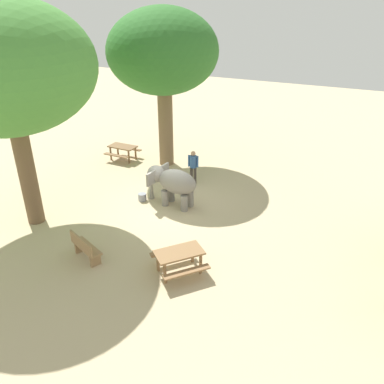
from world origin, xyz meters
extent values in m
plane|color=tan|center=(0.00, 0.00, 0.00)|extent=(60.00, 60.00, 0.00)
cylinder|color=gray|center=(0.19, 0.12, 0.35)|extent=(0.30, 0.30, 0.69)
cylinder|color=gray|center=(-0.29, 0.14, 0.35)|extent=(0.30, 0.30, 0.69)
cylinder|color=gray|center=(0.24, 1.07, 0.35)|extent=(0.30, 0.30, 0.69)
cylinder|color=gray|center=(-0.24, 1.10, 0.35)|extent=(0.30, 0.30, 0.69)
ellipsoid|color=gray|center=(-0.03, 0.61, 1.11)|extent=(0.96, 1.77, 1.04)
sphere|color=gray|center=(-0.07, -0.46, 1.24)|extent=(0.74, 0.74, 0.74)
cone|color=gray|center=(-0.09, -0.73, 0.58)|extent=(0.23, 0.23, 1.16)
cube|color=gray|center=(0.42, -0.37, 1.24)|extent=(0.60, 0.12, 0.55)
cube|color=gray|center=(-0.56, -0.32, 1.24)|extent=(0.60, 0.12, 0.55)
cylinder|color=#3F3833|center=(-2.36, 0.25, 0.41)|extent=(0.14, 0.14, 0.82)
cylinder|color=#3F3833|center=(-2.32, 0.08, 0.41)|extent=(0.14, 0.14, 0.82)
cylinder|color=#33598C|center=(-2.34, 0.17, 1.11)|extent=(0.32, 0.32, 0.58)
sphere|color=tan|center=(-2.34, 0.17, 1.51)|extent=(0.22, 0.22, 0.22)
cylinder|color=#33598C|center=(-2.38, 0.37, 1.12)|extent=(0.09, 0.09, 0.55)
cylinder|color=#33598C|center=(-2.30, -0.04, 1.12)|extent=(0.09, 0.09, 0.55)
cylinder|color=brown|center=(-3.94, -2.25, 2.08)|extent=(0.75, 0.75, 4.16)
ellipsoid|color=#2D6B28|center=(-3.94, -2.25, 5.70)|extent=(5.68, 5.21, 4.02)
cylinder|color=brown|center=(3.65, -3.72, 2.07)|extent=(0.64, 0.64, 4.14)
ellipsoid|color=#478C38|center=(3.65, -3.72, 5.85)|extent=(6.32, 5.79, 4.48)
cube|color=#9E7A51|center=(4.65, -0.24, 0.45)|extent=(0.86, 1.45, 0.06)
cube|color=#9E7A51|center=(4.81, -0.30, 0.68)|extent=(0.54, 1.33, 0.40)
cube|color=#9E7A51|center=(4.46, -0.73, 0.21)|extent=(0.37, 0.20, 0.42)
cube|color=#9E7A51|center=(4.83, 0.25, 0.21)|extent=(0.37, 0.20, 0.42)
cube|color=olive|center=(3.87, 2.85, 0.75)|extent=(1.67, 1.57, 0.06)
cylinder|color=olive|center=(4.54, 2.72, 0.36)|extent=(0.10, 0.10, 0.72)
cylinder|color=olive|center=(4.13, 2.23, 0.36)|extent=(0.10, 0.10, 0.72)
cylinder|color=olive|center=(3.61, 3.48, 0.36)|extent=(0.10, 0.10, 0.72)
cylinder|color=olive|center=(3.20, 2.98, 0.36)|extent=(0.10, 0.10, 0.72)
cube|color=olive|center=(4.26, 3.33, 0.44)|extent=(1.31, 1.13, 0.05)
cube|color=olive|center=(3.48, 2.37, 0.44)|extent=(1.31, 1.13, 0.05)
cube|color=brown|center=(-3.34, -4.67, 0.75)|extent=(0.82, 1.51, 0.06)
cylinder|color=brown|center=(-3.01, -5.27, 0.36)|extent=(0.10, 0.10, 0.72)
cylinder|color=brown|center=(-3.65, -5.28, 0.36)|extent=(0.10, 0.10, 0.72)
cylinder|color=brown|center=(-3.03, -4.07, 0.36)|extent=(0.10, 0.10, 0.72)
cylinder|color=brown|center=(-3.67, -4.08, 0.36)|extent=(0.10, 0.10, 0.72)
cube|color=brown|center=(-2.72, -4.66, 0.44)|extent=(0.26, 1.50, 0.05)
cube|color=brown|center=(-3.96, -4.68, 0.44)|extent=(0.26, 1.50, 0.05)
cylinder|color=gray|center=(0.27, -0.99, 0.16)|extent=(0.36, 0.36, 0.32)
camera|label=1|loc=(12.39, 7.71, 7.69)|focal=35.60mm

